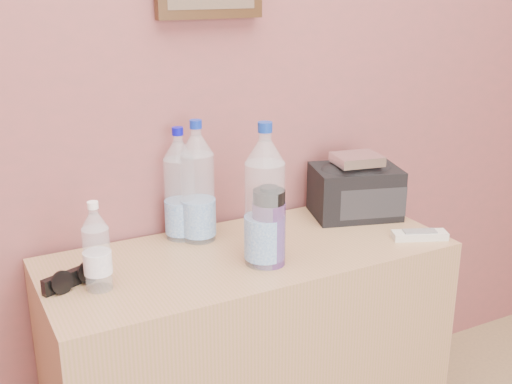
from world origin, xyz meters
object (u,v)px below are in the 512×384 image
(dresser, at_px, (249,361))
(ac_remote, at_px, (420,235))
(toiletry_bag, at_px, (355,188))
(pet_large_b, at_px, (180,190))
(pet_large_d, at_px, (265,203))
(pet_small, at_px, (97,251))
(nalgene_bottle, at_px, (269,226))
(pet_large_c, at_px, (198,188))
(sunglasses, at_px, (72,278))
(foil_packet, at_px, (357,159))

(dresser, distance_m, ac_remote, 0.60)
(toiletry_bag, bearing_deg, pet_large_b, -171.84)
(ac_remote, distance_m, toiletry_bag, 0.26)
(pet_large_d, xyz_separation_m, pet_small, (-0.41, 0.06, -0.07))
(dresser, height_order, nalgene_bottle, nalgene_bottle)
(dresser, height_order, toiletry_bag, toiletry_bag)
(pet_large_d, bearing_deg, pet_large_c, 111.24)
(dresser, bearing_deg, pet_large_d, -88.63)
(sunglasses, bearing_deg, pet_large_b, 3.88)
(sunglasses, bearing_deg, nalgene_bottle, -34.24)
(pet_large_d, height_order, ac_remote, pet_large_d)
(dresser, xyz_separation_m, ac_remote, (0.46, -0.15, 0.35))
(pet_large_c, height_order, pet_large_d, pet_large_d)
(pet_large_b, xyz_separation_m, toiletry_bag, (0.54, -0.08, -0.05))
(sunglasses, bearing_deg, pet_small, -60.31)
(pet_small, bearing_deg, toiletry_bag, 8.63)
(dresser, distance_m, toiletry_bag, 0.60)
(pet_large_d, bearing_deg, dresser, 91.37)
(sunglasses, bearing_deg, dresser, -23.13)
(pet_large_c, relative_size, nalgene_bottle, 1.63)
(pet_small, distance_m, toiletry_bag, 0.83)
(toiletry_bag, xyz_separation_m, foil_packet, (-0.02, -0.03, 0.10))
(pet_large_b, xyz_separation_m, nalgene_bottle, (0.13, -0.27, -0.04))
(toiletry_bag, bearing_deg, pet_small, -154.68)
(toiletry_bag, height_order, foil_packet, foil_packet)
(pet_large_b, distance_m, pet_large_d, 0.29)
(nalgene_bottle, relative_size, ac_remote, 1.36)
(pet_small, relative_size, nalgene_bottle, 1.04)
(ac_remote, bearing_deg, sunglasses, -166.73)
(pet_large_d, xyz_separation_m, foil_packet, (0.39, 0.15, 0.02))
(pet_large_b, xyz_separation_m, ac_remote, (0.59, -0.32, -0.13))
(ac_remote, bearing_deg, pet_large_b, 174.37)
(dresser, bearing_deg, foil_packet, 9.96)
(pet_large_d, xyz_separation_m, nalgene_bottle, (0.01, -0.01, -0.06))
(dresser, height_order, foil_packet, foil_packet)
(dresser, distance_m, pet_small, 0.60)
(pet_large_d, bearing_deg, foil_packet, 21.46)
(nalgene_bottle, xyz_separation_m, toiletry_bag, (0.40, 0.19, -0.02))
(sunglasses, distance_m, toiletry_bag, 0.89)
(pet_large_b, xyz_separation_m, sunglasses, (-0.34, -0.16, -0.12))
(nalgene_bottle, bearing_deg, pet_large_c, 112.06)
(nalgene_bottle, bearing_deg, dresser, 95.66)
(pet_large_c, distance_m, pet_large_d, 0.24)
(ac_remote, bearing_deg, foil_packet, 130.79)
(nalgene_bottle, bearing_deg, pet_small, 171.30)
(nalgene_bottle, relative_size, foil_packet, 1.56)
(pet_large_c, relative_size, pet_large_d, 0.92)
(pet_large_b, bearing_deg, foil_packet, -11.57)
(pet_large_c, bearing_deg, nalgene_bottle, -67.94)
(ac_remote, relative_size, foil_packet, 1.14)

